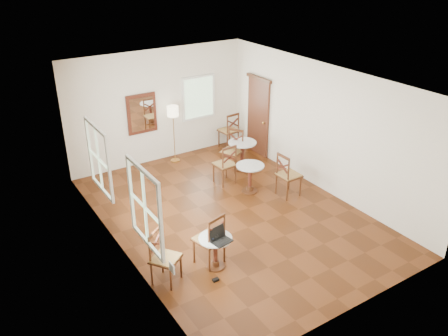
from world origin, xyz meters
name	(u,v)px	position (x,y,z in m)	size (l,w,h in m)	color
ground	(231,214)	(0.00, 0.00, 0.00)	(7.00, 7.00, 0.00)	#53260E
room_shell	(222,130)	(-0.06, 0.27, 1.89)	(5.02, 7.02, 3.01)	white
cafe_table_near	(215,249)	(-1.26, -1.39, 0.40)	(0.60, 0.60, 0.64)	#4C2713
cafe_table_mid	(250,175)	(0.93, 0.62, 0.43)	(0.66, 0.66, 0.70)	#4C2713
cafe_table_back	(242,152)	(1.48, 1.74, 0.48)	(0.73, 0.73, 0.77)	#4C2713
chair_near_a	(210,239)	(-1.28, -1.23, 0.52)	(0.59, 0.59, 1.05)	#4C2713
chair_near_b	(164,258)	(-2.20, -1.24, 0.49)	(0.63, 0.63, 0.99)	#4C2713
chair_mid_a	(225,164)	(0.69, 1.31, 0.51)	(0.50, 0.50, 1.03)	#4C2713
chair_mid_b	(288,175)	(1.57, 0.01, 0.53)	(0.50, 0.50, 1.06)	#4C2713
chair_back_a	(229,130)	(1.99, 3.14, 0.53)	(0.53, 0.53, 1.06)	#4C2713
chair_back_b	(233,150)	(1.28, 1.88, 0.53)	(0.66, 0.66, 1.07)	#4C2713
floor_lamp	(173,115)	(0.24, 3.15, 1.32)	(0.30, 0.30, 1.56)	#BF8C3F
laptop	(220,238)	(-1.24, -1.51, 0.70)	(0.39, 0.34, 0.24)	black
mouse	(223,238)	(-1.18, -1.50, 0.66)	(0.09, 0.06, 0.03)	black
navy_mug	(212,239)	(-1.37, -1.45, 0.68)	(0.10, 0.07, 0.08)	black
water_glass	(217,238)	(-1.29, -1.46, 0.69)	(0.06, 0.06, 0.10)	white
power_adapter	(216,280)	(-1.47, -1.72, 0.02)	(0.11, 0.07, 0.05)	black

